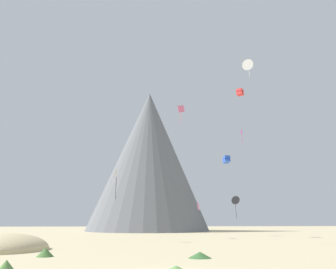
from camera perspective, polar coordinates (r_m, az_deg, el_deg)
dune_foreground_right at (r=49.80m, az=-25.87°, el=-17.45°), size 10.07×13.33×4.22m
bush_far_right at (r=27.85m, az=-26.05°, el=-19.78°), size 1.66×1.66×1.01m
bush_far_left at (r=36.21m, az=5.49°, el=-19.89°), size 2.43×2.43×0.62m
bush_near_left at (r=39.57m, az=-20.31°, el=-18.42°), size 2.19×2.19×0.91m
rock_massif at (r=129.38m, az=-2.79°, el=-4.82°), size 63.87×63.87×54.03m
kite_pink_low at (r=74.37m, az=5.30°, el=-12.14°), size 1.18×1.83×1.79m
kite_red_high at (r=62.84m, az=12.24°, el=7.10°), size 1.52×1.52×1.14m
kite_white_high at (r=79.11m, az=13.54°, el=11.54°), size 2.47×2.02×4.17m
kite_blue_mid at (r=81.77m, az=10.02°, el=-4.23°), size 1.66×1.76×1.83m
kite_gold_low at (r=63.34m, az=-8.99°, el=-7.34°), size 0.52×0.92×5.49m
kite_magenta_high at (r=88.33m, az=12.45°, el=0.39°), size 0.99×1.45×3.91m
kite_black_low at (r=88.21m, az=11.54°, el=-11.04°), size 2.21×2.01×5.63m
kite_rainbow_mid at (r=59.27m, az=2.26°, el=4.24°), size 1.29×0.26×3.26m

